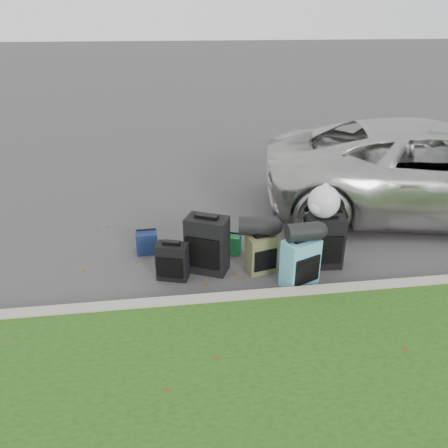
{
  "coord_description": "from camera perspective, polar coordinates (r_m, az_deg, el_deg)",
  "views": [
    {
      "loc": [
        -0.86,
        -5.4,
        3.27
      ],
      "look_at": [
        -0.1,
        0.2,
        0.55
      ],
      "focal_mm": 35.0,
      "sensor_mm": 36.0,
      "label": 1
    }
  ],
  "objects": [
    {
      "name": "suv",
      "position": [
        8.52,
        25.76,
        6.39
      ],
      "size": [
        6.32,
        3.92,
        1.63
      ],
      "primitive_type": "imported",
      "rotation": [
        0.0,
        0.0,
        1.35
      ],
      "color": "#B7B7B2",
      "rests_on": "ground"
    },
    {
      "name": "tote_green",
      "position": [
        6.59,
        1.0,
        -2.62
      ],
      "size": [
        0.32,
        0.29,
        0.29
      ],
      "primitive_type": "cube",
      "rotation": [
        0.0,
        0.0,
        -0.37
      ],
      "color": "#197437",
      "rests_on": "ground"
    },
    {
      "name": "ground",
      "position": [
        6.37,
        1.14,
        -5.18
      ],
      "size": [
        120.0,
        120.0,
        0.0
      ],
      "primitive_type": "plane",
      "color": "#383535",
      "rests_on": "ground"
    },
    {
      "name": "suitcase_large_black_right",
      "position": [
        6.31,
        13.01,
        -2.31
      ],
      "size": [
        0.52,
        0.34,
        0.76
      ],
      "primitive_type": "cube",
      "rotation": [
        0.0,
        0.0,
        -0.07
      ],
      "color": "black",
      "rests_on": "ground"
    },
    {
      "name": "suitcase_teal",
      "position": [
        5.82,
        9.91,
        -5.05
      ],
      "size": [
        0.54,
        0.44,
        0.66
      ],
      "primitive_type": "cube",
      "rotation": [
        0.0,
        0.0,
        0.4
      ],
      "color": "teal",
      "rests_on": "ground"
    },
    {
      "name": "duffel_right",
      "position": [
        5.61,
        10.32,
        -1.04
      ],
      "size": [
        0.44,
        0.27,
        0.24
      ],
      "primitive_type": "cylinder",
      "rotation": [
        0.0,
        1.57,
        0.07
      ],
      "color": "black",
      "rests_on": "suitcase_teal"
    },
    {
      "name": "suitcase_olive",
      "position": [
        6.08,
        4.88,
        -3.92
      ],
      "size": [
        0.44,
        0.34,
        0.54
      ],
      "primitive_type": "cube",
      "rotation": [
        0.0,
        0.0,
        0.25
      ],
      "color": "#45452A",
      "rests_on": "ground"
    },
    {
      "name": "trash_bag",
      "position": [
        6.08,
        12.92,
        2.84
      ],
      "size": [
        0.44,
        0.44,
        0.44
      ],
      "primitive_type": "sphere",
      "color": "silver",
      "rests_on": "suitcase_large_black_right"
    },
    {
      "name": "suitcase_large_black_left",
      "position": [
        6.03,
        -2.2,
        -2.71
      ],
      "size": [
        0.65,
        0.54,
        0.81
      ],
      "primitive_type": "cube",
      "rotation": [
        0.0,
        0.0,
        -0.44
      ],
      "color": "black",
      "rests_on": "ground"
    },
    {
      "name": "suitcase_small_black",
      "position": [
        5.95,
        -6.74,
        -4.88
      ],
      "size": [
        0.46,
        0.34,
        0.52
      ],
      "primitive_type": "cube",
      "rotation": [
        0.0,
        0.0,
        -0.29
      ],
      "color": "black",
      "rests_on": "ground"
    },
    {
      "name": "duffel_left",
      "position": [
        5.95,
        4.24,
        -0.26
      ],
      "size": [
        0.52,
        0.34,
        0.26
      ],
      "primitive_type": "cylinder",
      "rotation": [
        0.0,
        1.57,
        -0.18
      ],
      "color": "black",
      "rests_on": "suitcase_olive"
    },
    {
      "name": "curb",
      "position": [
        5.51,
        2.75,
        -9.81
      ],
      "size": [
        120.0,
        0.18,
        0.15
      ],
      "primitive_type": "cube",
      "color": "#9E937F",
      "rests_on": "ground"
    },
    {
      "name": "tote_navy",
      "position": [
        6.69,
        -10.02,
        -2.35
      ],
      "size": [
        0.33,
        0.26,
        0.34
      ],
      "primitive_type": "cube",
      "rotation": [
        0.0,
        0.0,
        0.04
      ],
      "color": "#16234D",
      "rests_on": "ground"
    }
  ]
}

